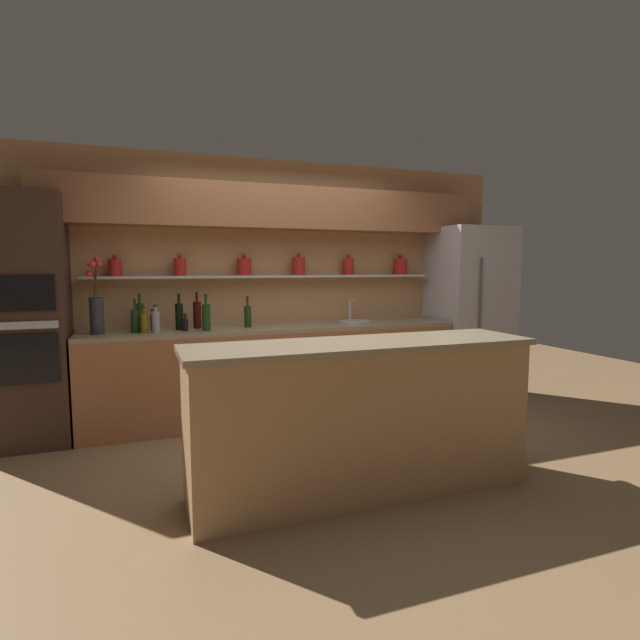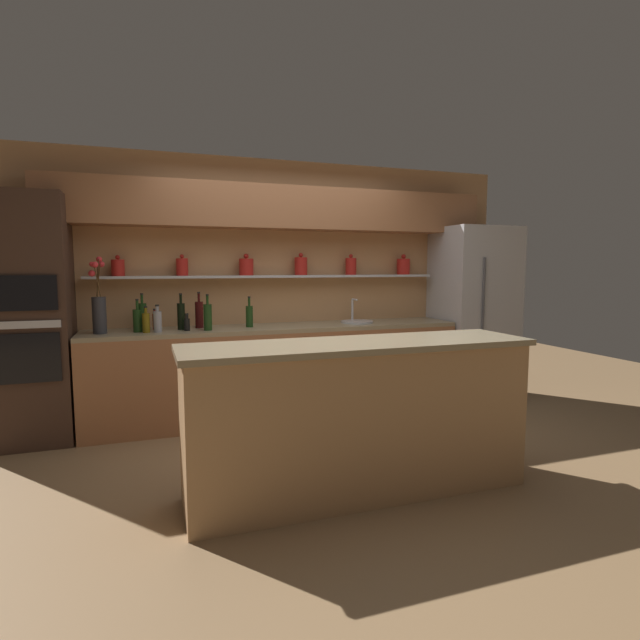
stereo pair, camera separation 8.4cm
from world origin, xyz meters
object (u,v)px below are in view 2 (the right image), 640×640
(bottle_oil_1, at_px, (146,322))
(bottle_wine_5, at_px, (199,314))
(sink_fixture, at_px, (357,321))
(bottle_sauce_0, at_px, (187,324))
(bottle_wine_3, at_px, (249,316))
(bottle_sauce_7, at_px, (155,321))
(bottle_wine_4, at_px, (142,316))
(refrigerator, at_px, (473,314))
(bottle_wine_8, at_px, (181,316))
(flower_vase, at_px, (99,309))
(bottle_wine_6, at_px, (208,317))
(bottle_wine_9, at_px, (138,320))
(bottle_spirit_2, at_px, (158,321))
(oven_tower, at_px, (28,320))

(bottle_oil_1, height_order, bottle_wine_5, bottle_wine_5)
(sink_fixture, distance_m, bottle_sauce_0, 1.74)
(bottle_wine_3, distance_m, bottle_sauce_7, 0.88)
(sink_fixture, bearing_deg, bottle_wine_4, 176.50)
(bottle_sauce_0, relative_size, bottle_sauce_7, 0.81)
(refrigerator, bearing_deg, bottle_wine_8, 178.79)
(flower_vase, distance_m, bottle_wine_8, 0.71)
(flower_vase, height_order, bottle_wine_5, flower_vase)
(bottle_oil_1, relative_size, bottle_sauce_7, 1.21)
(bottle_wine_6, bearing_deg, bottle_wine_9, 171.46)
(bottle_oil_1, distance_m, bottle_wine_8, 0.34)
(bottle_wine_5, bearing_deg, bottle_sauce_0, -126.60)
(bottle_spirit_2, height_order, bottle_wine_6, bottle_wine_6)
(bottle_spirit_2, distance_m, bottle_wine_5, 0.43)
(bottle_spirit_2, xyz_separation_m, bottle_wine_6, (0.44, -0.02, 0.03))
(refrigerator, xyz_separation_m, bottle_wine_6, (-2.97, -0.08, 0.08))
(bottle_wine_4, height_order, bottle_wine_5, bottle_wine_5)
(refrigerator, relative_size, bottle_sauce_0, 12.15)
(bottle_wine_4, relative_size, bottle_wine_9, 1.14)
(oven_tower, relative_size, bottle_wine_4, 6.21)
(oven_tower, relative_size, flower_vase, 3.13)
(bottle_wine_4, distance_m, bottle_wine_9, 0.17)
(bottle_sauce_0, relative_size, bottle_wine_5, 0.46)
(refrigerator, xyz_separation_m, bottle_oil_1, (-3.51, -0.06, 0.04))
(refrigerator, height_order, bottle_sauce_0, refrigerator)
(bottle_oil_1, xyz_separation_m, bottle_sauce_7, (0.08, 0.20, -0.01))
(flower_vase, xyz_separation_m, bottle_wine_4, (0.36, 0.17, -0.09))
(bottle_sauce_0, bearing_deg, flower_vase, 176.58)
(bottle_spirit_2, xyz_separation_m, bottle_wine_9, (-0.17, 0.07, 0.01))
(sink_fixture, bearing_deg, bottle_wine_6, -175.25)
(sink_fixture, distance_m, bottle_wine_4, 2.13)
(bottle_sauce_0, height_order, bottle_wine_4, bottle_wine_4)
(flower_vase, relative_size, bottle_oil_1, 2.84)
(refrigerator, bearing_deg, bottle_wine_3, 178.91)
(bottle_wine_6, relative_size, bottle_wine_9, 1.13)
(bottle_spirit_2, xyz_separation_m, bottle_wine_8, (0.21, 0.13, 0.03))
(refrigerator, relative_size, bottle_wine_8, 5.70)
(bottle_sauce_7, relative_size, bottle_wine_8, 0.58)
(refrigerator, relative_size, flower_vase, 2.87)
(oven_tower, xyz_separation_m, flower_vase, (0.56, -0.03, 0.08))
(sink_fixture, distance_m, bottle_wine_9, 2.17)
(bottle_sauce_0, height_order, bottle_sauce_7, bottle_sauce_7)
(bottle_wine_5, relative_size, bottle_wine_6, 1.03)
(oven_tower, height_order, bottle_wine_8, oven_tower)
(sink_fixture, xyz_separation_m, bottle_wine_6, (-1.55, -0.13, 0.11))
(refrigerator, bearing_deg, bottle_wine_5, 177.48)
(bottle_wine_3, xyz_separation_m, bottle_wine_4, (-0.98, 0.13, 0.02))
(refrigerator, bearing_deg, bottle_sauce_7, 177.70)
(bottle_oil_1, relative_size, bottle_wine_3, 0.79)
(sink_fixture, relative_size, bottle_sauce_7, 1.71)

